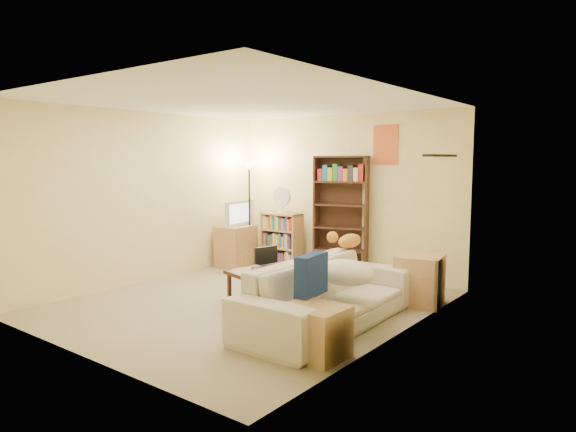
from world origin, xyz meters
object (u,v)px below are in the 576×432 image
(laptop, at_px, (273,267))
(side_table, at_px, (420,280))
(tall_bookshelf, at_px, (341,213))
(coffee_table, at_px, (270,281))
(desk_fan, at_px, (282,199))
(floor_lamp, at_px, (249,183))
(sofa, at_px, (329,294))
(television, at_px, (236,213))
(end_cabinet, at_px, (314,331))
(mug, at_px, (255,270))
(short_bookshelf, at_px, (281,240))
(tabby_cat, at_px, (347,240))
(tv_stand, at_px, (236,246))

(laptop, distance_m, side_table, 1.84)
(laptop, relative_size, tall_bookshelf, 0.19)
(coffee_table, bearing_deg, desk_fan, 139.34)
(tall_bookshelf, height_order, floor_lamp, tall_bookshelf)
(sofa, height_order, coffee_table, sofa)
(laptop, distance_m, television, 2.39)
(desk_fan, bearing_deg, side_table, -13.94)
(tall_bookshelf, relative_size, floor_lamp, 1.05)
(tall_bookshelf, bearing_deg, side_table, -42.48)
(tall_bookshelf, xyz_separation_m, end_cabinet, (1.57, -3.01, -0.75))
(tall_bookshelf, distance_m, desk_fan, 1.08)
(mug, relative_size, short_bookshelf, 0.11)
(sofa, bearing_deg, laptop, 71.51)
(short_bookshelf, bearing_deg, tabby_cat, -30.18)
(short_bookshelf, relative_size, side_table, 1.48)
(laptop, height_order, end_cabinet, same)
(tall_bookshelf, relative_size, short_bookshelf, 2.04)
(coffee_table, xyz_separation_m, tv_stand, (-1.93, 1.44, 0.05))
(coffee_table, bearing_deg, tabby_cat, 58.22)
(tabby_cat, height_order, tv_stand, tabby_cat)
(desk_fan, height_order, side_table, desk_fan)
(tabby_cat, xyz_separation_m, coffee_table, (-0.71, -0.66, -0.50))
(sofa, relative_size, mug, 23.07)
(tabby_cat, bearing_deg, tv_stand, 163.60)
(laptop, height_order, short_bookshelf, short_bookshelf)
(coffee_table, bearing_deg, laptop, 116.37)
(coffee_table, distance_m, television, 2.48)
(coffee_table, distance_m, end_cabinet, 1.79)
(tv_stand, xyz_separation_m, short_bookshelf, (0.67, 0.40, 0.11))
(tabby_cat, relative_size, mug, 5.24)
(tall_bookshelf, height_order, short_bookshelf, tall_bookshelf)
(laptop, xyz_separation_m, tall_bookshelf, (-0.13, 1.84, 0.52))
(sofa, bearing_deg, desk_fan, 46.48)
(laptop, height_order, tall_bookshelf, tall_bookshelf)
(side_table, bearing_deg, tabby_cat, -149.40)
(laptop, height_order, mug, mug)
(tv_stand, relative_size, side_table, 1.11)
(laptop, xyz_separation_m, floor_lamp, (-1.79, 1.57, 0.95))
(tv_stand, distance_m, television, 0.56)
(tall_bookshelf, relative_size, end_cabinet, 3.28)
(end_cabinet, bearing_deg, television, 142.99)
(tall_bookshelf, bearing_deg, end_cabinet, -79.08)
(tabby_cat, bearing_deg, tall_bookshelf, 124.23)
(sofa, distance_m, laptop, 1.11)
(mug, bearing_deg, sofa, 3.69)
(tall_bookshelf, relative_size, side_table, 3.01)
(coffee_table, relative_size, floor_lamp, 0.64)
(laptop, bearing_deg, sofa, -72.58)
(tall_bookshelf, bearing_deg, sofa, -77.99)
(floor_lamp, bearing_deg, desk_fan, 13.83)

